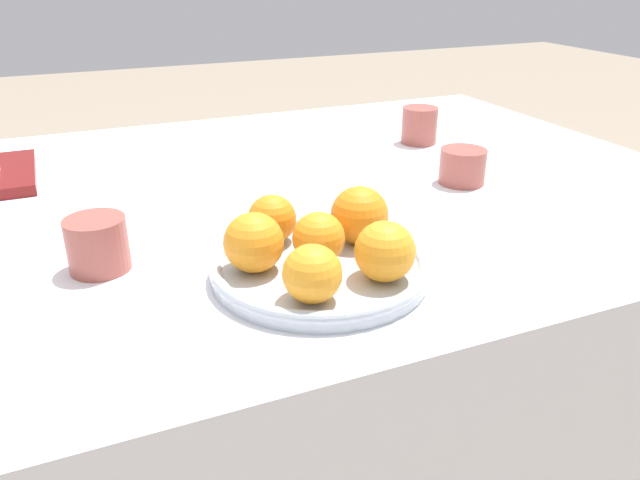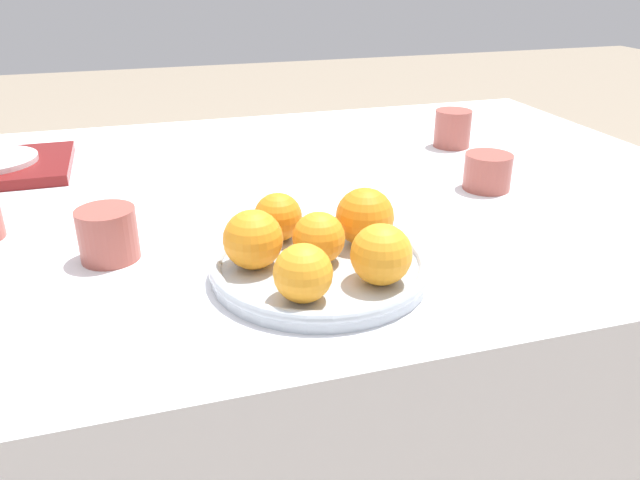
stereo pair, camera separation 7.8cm
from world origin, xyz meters
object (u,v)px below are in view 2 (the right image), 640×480
object	(u,v)px
cup_2	(453,129)
orange_3	(303,273)
cup_3	(108,234)
orange_1	(381,254)
orange_5	(365,217)
orange_2	(253,239)
orange_0	(319,238)
cup_0	(488,172)
fruit_platter	(320,266)
orange_4	(278,217)

from	to	relation	value
cup_2	orange_3	bearing A→B (deg)	-130.66
cup_3	orange_1	bearing A→B (deg)	-32.67
orange_3	orange_5	size ratio (longest dim) A/B	0.86
orange_2	orange_1	bearing A→B (deg)	-31.69
orange_2	cup_3	xyz separation A→B (m)	(-0.18, 0.12, -0.02)
orange_0	orange_5	world-z (taller)	orange_5
cup_0	cup_2	xyz separation A→B (m)	(0.07, 0.26, 0.01)
orange_2	cup_2	world-z (taller)	orange_2
fruit_platter	cup_0	distance (m)	0.44
orange_3	orange_5	distance (m)	0.17
fruit_platter	cup_0	bearing A→B (deg)	31.10
orange_2	orange_0	bearing A→B (deg)	-7.87
orange_1	orange_4	distance (m)	0.18
fruit_platter	orange_4	bearing A→B (deg)	111.83
orange_2	cup_3	distance (m)	0.21
orange_4	cup_3	size ratio (longest dim) A/B	0.85
fruit_platter	orange_0	world-z (taller)	orange_0
orange_3	orange_4	bearing A→B (deg)	86.17
fruit_platter	cup_2	bearing A→B (deg)	47.56
orange_1	orange_3	world-z (taller)	orange_1
orange_1	orange_3	xyz separation A→B (m)	(-0.10, -0.01, -0.00)
orange_1	orange_2	distance (m)	0.16
fruit_platter	cup_3	size ratio (longest dim) A/B	3.60
fruit_platter	orange_4	xyz separation A→B (m)	(-0.03, 0.09, 0.04)
cup_2	orange_1	bearing A→B (deg)	-124.99
orange_2	orange_4	distance (m)	0.09
orange_1	cup_3	size ratio (longest dim) A/B	0.94
cup_0	cup_3	xyz separation A→B (m)	(-0.63, -0.10, 0.00)
orange_1	cup_0	xyz separation A→B (m)	(0.32, 0.30, -0.02)
fruit_platter	orange_2	world-z (taller)	orange_2
orange_0	cup_2	world-z (taller)	orange_0
fruit_platter	cup_0	size ratio (longest dim) A/B	3.44
cup_0	orange_4	bearing A→B (deg)	-160.99
cup_2	orange_0	bearing A→B (deg)	-132.65
cup_0	cup_3	distance (m)	0.64
orange_3	cup_3	bearing A→B (deg)	134.85
orange_3	orange_5	bearing A→B (deg)	45.51
orange_2	orange_3	size ratio (longest dim) A/B	1.10
orange_0	orange_1	size ratio (longest dim) A/B	0.91
fruit_platter	orange_2	size ratio (longest dim) A/B	3.77
fruit_platter	orange_1	world-z (taller)	orange_1
orange_1	cup_3	distance (m)	0.37
fruit_platter	orange_2	bearing A→B (deg)	170.42
orange_2	fruit_platter	bearing A→B (deg)	-9.58
orange_1	orange_5	size ratio (longest dim) A/B	0.94
orange_4	cup_2	xyz separation A→B (m)	(0.47, 0.40, -0.01)
cup_0	fruit_platter	bearing A→B (deg)	-148.90
fruit_platter	orange_2	xyz separation A→B (m)	(-0.08, 0.01, 0.04)
orange_1	cup_0	distance (m)	0.44
fruit_platter	orange_4	size ratio (longest dim) A/B	4.25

